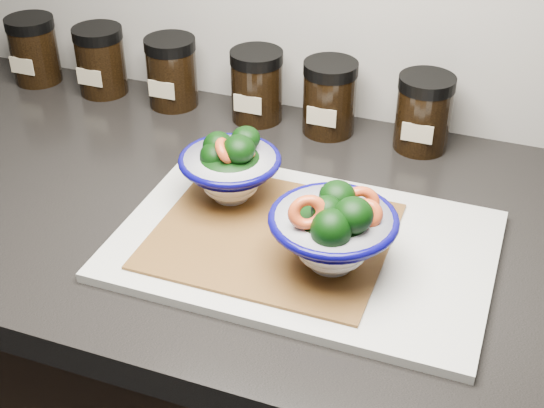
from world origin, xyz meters
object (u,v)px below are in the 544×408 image
(cutting_board, at_px, (304,245))
(spice_jar_b, at_px, (101,60))
(spice_jar_c, at_px, (172,72))
(spice_jar_f, at_px, (424,113))
(bowl_left, at_px, (230,167))
(bowl_right, at_px, (334,231))
(spice_jar_d, at_px, (257,86))
(spice_jar_a, at_px, (34,50))
(spice_jar_e, at_px, (329,97))

(cutting_board, distance_m, spice_jar_b, 0.55)
(spice_jar_c, distance_m, spice_jar_f, 0.41)
(bowl_left, bearing_deg, cutting_board, -25.20)
(bowl_right, xyz_separation_m, spice_jar_d, (-0.22, 0.33, -0.01))
(spice_jar_b, height_order, spice_jar_f, same)
(spice_jar_b, xyz_separation_m, spice_jar_d, (0.28, 0.00, 0.00))
(spice_jar_f, bearing_deg, spice_jar_a, 180.00)
(cutting_board, bearing_deg, spice_jar_f, 74.53)
(bowl_right, relative_size, spice_jar_e, 1.30)
(bowl_right, distance_m, spice_jar_a, 0.71)
(spice_jar_c, bearing_deg, spice_jar_a, 180.00)
(spice_jar_c, relative_size, spice_jar_e, 1.00)
(bowl_left, xyz_separation_m, spice_jar_e, (0.06, 0.24, -0.00))
(spice_jar_c, bearing_deg, spice_jar_e, 0.00)
(cutting_board, bearing_deg, spice_jar_d, 120.78)
(spice_jar_d, relative_size, spice_jar_f, 1.00)
(bowl_left, height_order, spice_jar_a, same)
(spice_jar_c, xyz_separation_m, spice_jar_e, (0.26, 0.00, 0.00))
(spice_jar_a, height_order, spice_jar_e, same)
(bowl_left, xyz_separation_m, spice_jar_a, (-0.47, 0.24, -0.00))
(spice_jar_b, relative_size, spice_jar_f, 1.00)
(bowl_right, bearing_deg, spice_jar_d, 123.75)
(bowl_right, distance_m, spice_jar_c, 0.50)
(spice_jar_e, bearing_deg, spice_jar_c, 180.00)
(cutting_board, relative_size, spice_jar_f, 3.98)
(spice_jar_e, bearing_deg, cutting_board, -78.63)
(spice_jar_b, bearing_deg, spice_jar_c, 0.00)
(spice_jar_b, distance_m, spice_jar_c, 0.13)
(spice_jar_b, bearing_deg, spice_jar_a, 180.00)
(spice_jar_d, bearing_deg, spice_jar_e, 0.00)
(bowl_right, bearing_deg, bowl_left, 150.86)
(spice_jar_c, bearing_deg, cutting_board, -42.60)
(bowl_right, distance_m, spice_jar_d, 0.40)
(spice_jar_b, relative_size, spice_jar_c, 1.00)
(spice_jar_e, bearing_deg, spice_jar_b, 180.00)
(spice_jar_a, bearing_deg, spice_jar_d, 0.00)
(spice_jar_d, distance_m, spice_jar_f, 0.26)
(cutting_board, bearing_deg, spice_jar_c, 137.40)
(cutting_board, distance_m, spice_jar_e, 0.31)
(bowl_left, relative_size, spice_jar_c, 1.17)
(bowl_left, relative_size, spice_jar_d, 1.17)
(spice_jar_f, bearing_deg, spice_jar_d, 180.00)
(spice_jar_a, bearing_deg, spice_jar_f, 0.00)
(cutting_board, distance_m, spice_jar_d, 0.35)
(bowl_left, distance_m, spice_jar_d, 0.25)
(bowl_left, bearing_deg, spice_jar_f, 50.25)
(spice_jar_c, xyz_separation_m, spice_jar_d, (0.15, 0.00, 0.00))
(bowl_right, xyz_separation_m, spice_jar_e, (-0.11, 0.33, -0.01))
(spice_jar_d, xyz_separation_m, spice_jar_f, (0.26, 0.00, 0.00))
(bowl_left, relative_size, bowl_right, 0.90)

